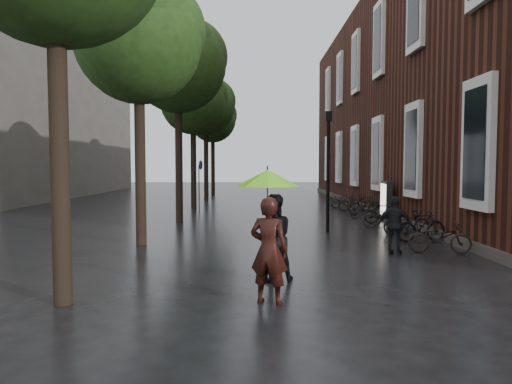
{
  "coord_description": "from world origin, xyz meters",
  "views": [
    {
      "loc": [
        -0.68,
        -6.86,
        2.41
      ],
      "look_at": [
        -0.6,
        5.74,
        1.68
      ],
      "focal_mm": 32.0,
      "sensor_mm": 36.0,
      "label": 1
    }
  ],
  "objects_px": {
    "person_black": "(273,238)",
    "pedestrian_walking": "(395,225)",
    "person_burgundy": "(269,250)",
    "parked_bicycles": "(374,211)",
    "lamp_post": "(328,159)",
    "ad_lightbox": "(386,201)"
  },
  "relations": [
    {
      "from": "parked_bicycles",
      "to": "ad_lightbox",
      "type": "distance_m",
      "value": 0.68
    },
    {
      "from": "pedestrian_walking",
      "to": "parked_bicycles",
      "type": "xyz_separation_m",
      "value": [
        1.39,
        7.44,
        -0.34
      ]
    },
    {
      "from": "lamp_post",
      "to": "pedestrian_walking",
      "type": "bearing_deg",
      "value": -74.47
    },
    {
      "from": "person_black",
      "to": "lamp_post",
      "type": "relative_size",
      "value": 0.42
    },
    {
      "from": "person_black",
      "to": "ad_lightbox",
      "type": "xyz_separation_m",
      "value": [
        5.38,
        10.35,
        -0.04
      ]
    },
    {
      "from": "person_black",
      "to": "person_burgundy",
      "type": "bearing_deg",
      "value": 74.96
    },
    {
      "from": "pedestrian_walking",
      "to": "person_black",
      "type": "bearing_deg",
      "value": 70.31
    },
    {
      "from": "person_black",
      "to": "pedestrian_walking",
      "type": "bearing_deg",
      "value": -150.13
    },
    {
      "from": "person_black",
      "to": "parked_bicycles",
      "type": "distance_m",
      "value": 11.42
    },
    {
      "from": "person_burgundy",
      "to": "person_black",
      "type": "xyz_separation_m",
      "value": [
        0.14,
        1.53,
        -0.03
      ]
    },
    {
      "from": "person_burgundy",
      "to": "pedestrian_walking",
      "type": "xyz_separation_m",
      "value": [
        3.6,
        4.42,
        -0.15
      ]
    },
    {
      "from": "parked_bicycles",
      "to": "lamp_post",
      "type": "bearing_deg",
      "value": -128.02
    },
    {
      "from": "person_burgundy",
      "to": "lamp_post",
      "type": "relative_size",
      "value": 0.43
    },
    {
      "from": "parked_bicycles",
      "to": "lamp_post",
      "type": "xyz_separation_m",
      "value": [
        -2.55,
        -3.26,
        2.19
      ]
    },
    {
      "from": "lamp_post",
      "to": "person_black",
      "type": "bearing_deg",
      "value": -108.06
    },
    {
      "from": "pedestrian_walking",
      "to": "lamp_post",
      "type": "height_order",
      "value": "lamp_post"
    },
    {
      "from": "person_burgundy",
      "to": "parked_bicycles",
      "type": "xyz_separation_m",
      "value": [
        4.99,
        11.85,
        -0.48
      ]
    },
    {
      "from": "person_black",
      "to": "parked_bicycles",
      "type": "height_order",
      "value": "person_black"
    },
    {
      "from": "ad_lightbox",
      "to": "lamp_post",
      "type": "distance_m",
      "value": 4.85
    },
    {
      "from": "person_black",
      "to": "ad_lightbox",
      "type": "distance_m",
      "value": 11.67
    },
    {
      "from": "person_black",
      "to": "parked_bicycles",
      "type": "xyz_separation_m",
      "value": [
        4.85,
        10.32,
        -0.46
      ]
    },
    {
      "from": "person_black",
      "to": "pedestrian_walking",
      "type": "distance_m",
      "value": 4.51
    }
  ]
}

